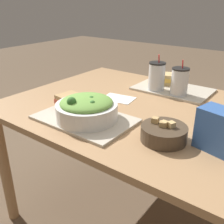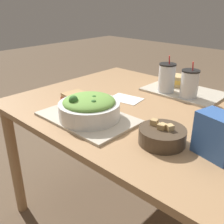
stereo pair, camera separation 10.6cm
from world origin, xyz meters
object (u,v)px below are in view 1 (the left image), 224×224
Objects in this scene: drink_cup_dark at (157,77)px; soup_bowl at (164,133)px; chip_bag at (218,130)px; napkin_folded at (118,99)px; baguette_near at (92,101)px; sandwich_far at (163,78)px; drink_cup_red at (179,82)px; sandwich_near at (71,102)px; salad_bowl at (87,108)px.

soup_bowl is at bearing -58.96° from drink_cup_dark.
chip_bag is 0.84× the size of napkin_folded.
baguette_near is 0.84× the size of sandwich_far.
sandwich_near is at bearing -124.43° from drink_cup_red.
chip_bag is (0.34, -0.44, -0.00)m from drink_cup_red.
baguette_near is 0.46m from drink_cup_dark.
drink_cup_dark is 0.27m from napkin_folded.
sandwich_near is 0.28m from napkin_folded.
salad_bowl is 1.64× the size of sandwich_far.
chip_bag is at bearing -118.83° from baguette_near.
sandwich_far is (-0.32, 0.63, 0.01)m from soup_bowl.
drink_cup_dark is at bearing 65.42° from napkin_folded.
salad_bowl is at bearing -108.75° from sandwich_far.
salad_bowl is at bearing -171.62° from soup_bowl.
salad_bowl is 0.69m from sandwich_far.
chip_bag is (0.18, 0.06, 0.04)m from soup_bowl.
salad_bowl reaches higher than baguette_near.
chip_bag is (0.68, 0.05, 0.03)m from sandwich_near.
baguette_near reaches higher than sandwich_near.
drink_cup_dark is at bearing -97.27° from sandwich_far.
salad_bowl reaches higher than sandwich_near.
drink_cup_red reaches higher than sandwich_far.
chip_bag is (0.50, -0.58, 0.03)m from sandwich_far.
salad_bowl reaches higher than sandwich_far.
drink_cup_red is 1.26× the size of chip_bag.
baguette_near is at bearing -91.89° from napkin_folded.
napkin_folded is (0.09, 0.26, -0.04)m from sandwich_near.
sandwich_near is at bearing -121.84° from sandwich_far.
drink_cup_red reaches higher than napkin_folded.
soup_bowl is 0.58m from drink_cup_dark.
salad_bowl is 0.55m from drink_cup_dark.
baguette_near is at bearing -104.30° from drink_cup_dark.
soup_bowl is 0.50m from sandwich_near.
sandwich_far is at bearing 144.09° from chip_bag.
soup_bowl is 1.22× the size of sandwich_near.
drink_cup_red is at bearing -56.46° from sandwich_far.
salad_bowl is at bearing -80.29° from napkin_folded.
baguette_near is at bearing -115.17° from sandwich_far.
chip_bag is (0.59, 0.00, 0.03)m from baguette_near.
drink_cup_red reaches higher than salad_bowl.
drink_cup_red is at bearing 70.59° from salad_bowl.
napkin_folded is (-0.08, -0.37, -0.04)m from sandwich_far.
chip_bag reaches higher than sandwich_far.
baguette_near is at bearing -119.90° from drink_cup_red.
drink_cup_dark is (0.05, 0.55, 0.02)m from salad_bowl.
salad_bowl reaches higher than napkin_folded.
sandwich_near is at bearing -162.20° from chip_bag.
salad_bowl is 1.75× the size of chip_bag.
sandwich_far is 0.85× the size of drink_cup_red.
sandwich_near is (-0.15, 0.05, -0.02)m from salad_bowl.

